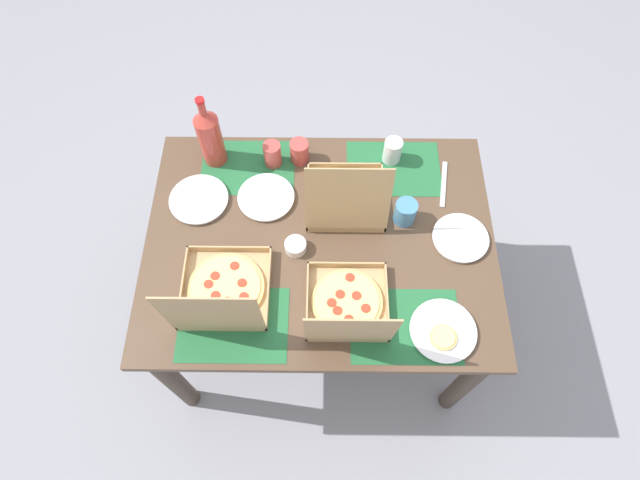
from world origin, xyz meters
TOP-DOWN VIEW (x-y plane):
  - ground_plane at (0.00, 0.00)m, footprint 6.00×6.00m
  - dining_table at (0.00, 0.00)m, footprint 1.25×0.94m
  - placemat_near_left at (-0.28, -0.32)m, footprint 0.36×0.26m
  - placemat_near_right at (0.28, -0.32)m, footprint 0.36×0.26m
  - placemat_far_left at (-0.28, 0.32)m, footprint 0.36×0.26m
  - placemat_far_right at (0.28, 0.32)m, footprint 0.36×0.26m
  - pizza_box_edge_far at (-0.09, -0.15)m, footprint 0.29×0.29m
  - pizza_box_corner_left at (-0.09, 0.27)m, footprint 0.27×0.31m
  - pizza_box_corner_right at (0.32, 0.23)m, footprint 0.30×0.32m
  - plate_near_left at (-0.40, 0.34)m, footprint 0.22×0.22m
  - plate_middle at (0.20, -0.17)m, footprint 0.21×0.21m
  - plate_near_right at (0.45, -0.16)m, footprint 0.22×0.22m
  - plate_far_right at (-0.50, -0.01)m, footprint 0.20×0.20m
  - soda_bottle at (0.41, -0.36)m, footprint 0.09×0.09m
  - cup_spare at (-0.27, -0.36)m, footprint 0.07×0.07m
  - cup_clear_right at (0.08, -0.36)m, footprint 0.07×0.07m
  - cup_dark at (-0.30, -0.09)m, footprint 0.08×0.08m
  - cup_clear_left at (0.18, -0.34)m, footprint 0.07×0.07m
  - condiment_bowl at (0.09, 0.04)m, footprint 0.08×0.08m
  - knife_by_far_right at (-0.47, -0.25)m, footprint 0.05×0.21m

SIDE VIEW (x-z plane):
  - ground_plane at x=0.00m, z-range 0.00..0.00m
  - dining_table at x=0.00m, z-range 0.25..0.98m
  - placemat_near_left at x=-0.28m, z-range 0.74..0.74m
  - placemat_near_right at x=0.28m, z-range 0.74..0.74m
  - placemat_far_left at x=-0.28m, z-range 0.74..0.74m
  - placemat_far_right at x=0.28m, z-range 0.74..0.74m
  - knife_by_far_right at x=-0.47m, z-range 0.74..0.74m
  - plate_near_right at x=0.45m, z-range 0.74..0.75m
  - plate_middle at x=0.20m, z-range 0.74..0.75m
  - plate_far_right at x=-0.50m, z-range 0.74..0.75m
  - plate_near_left at x=-0.40m, z-range 0.73..0.76m
  - condiment_bowl at x=0.09m, z-range 0.74..0.77m
  - cup_clear_right at x=0.08m, z-range 0.74..0.83m
  - cup_dark at x=-0.30m, z-range 0.74..0.83m
  - pizza_box_corner_left at x=-0.09m, z-range 0.63..0.94m
  - pizza_box_edge_far at x=-0.09m, z-range 0.63..0.94m
  - cup_spare at x=-0.27m, z-range 0.74..0.84m
  - pizza_box_corner_right at x=0.32m, z-range 0.62..0.95m
  - cup_clear_left at x=0.18m, z-range 0.74..0.84m
  - soda_bottle at x=0.41m, z-range 0.71..1.03m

